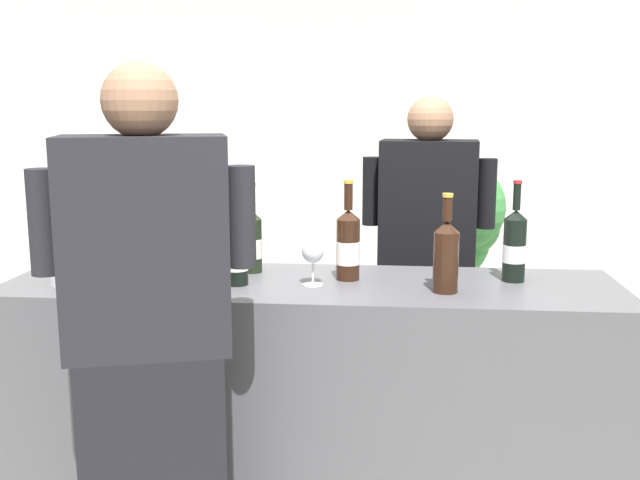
{
  "coord_description": "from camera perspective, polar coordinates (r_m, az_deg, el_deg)",
  "views": [
    {
      "loc": [
        0.27,
        -2.48,
        1.59
      ],
      "look_at": [
        0.03,
        0.0,
        1.13
      ],
      "focal_mm": 41.14,
      "sensor_mm": 36.0,
      "label": 1
    }
  ],
  "objects": [
    {
      "name": "wine_bottle_0",
      "position": [
        2.66,
        -7.67,
        -0.23
      ],
      "size": [
        0.08,
        0.08,
        0.32
      ],
      "color": "black",
      "rests_on": "counter"
    },
    {
      "name": "counter",
      "position": [
        2.72,
        -0.67,
        -13.4
      ],
      "size": [
        2.14,
        0.59,
        0.98
      ],
      "primitive_type": "cube",
      "color": "#4C4C51",
      "rests_on": "ground_plane"
    },
    {
      "name": "person_guest",
      "position": [
        2.16,
        -12.95,
        -10.55
      ],
      "size": [
        0.58,
        0.35,
        1.71
      ],
      "color": "black",
      "rests_on": "ground_plane"
    },
    {
      "name": "wall_back",
      "position": [
        5.09,
        2.49,
        8.25
      ],
      "size": [
        8.0,
        0.1,
        2.8
      ],
      "primitive_type": "cube",
      "color": "beige",
      "rests_on": "ground_plane"
    },
    {
      "name": "wine_bottle_6",
      "position": [
        2.44,
        9.78,
        -1.11
      ],
      "size": [
        0.08,
        0.08,
        0.33
      ],
      "color": "black",
      "rests_on": "counter"
    },
    {
      "name": "wine_bottle_4",
      "position": [
        2.72,
        -9.85,
        -0.2
      ],
      "size": [
        0.08,
        0.08,
        0.31
      ],
      "color": "black",
      "rests_on": "counter"
    },
    {
      "name": "wine_bottle_3",
      "position": [
        2.64,
        14.9,
        -0.41
      ],
      "size": [
        0.08,
        0.08,
        0.36
      ],
      "color": "black",
      "rests_on": "counter"
    },
    {
      "name": "wine_bottle_2",
      "position": [
        2.52,
        -6.53,
        -0.95
      ],
      "size": [
        0.08,
        0.08,
        0.31
      ],
      "color": "black",
      "rests_on": "counter"
    },
    {
      "name": "wine_glass",
      "position": [
        2.49,
        -0.56,
        -0.94
      ],
      "size": [
        0.08,
        0.08,
        0.17
      ],
      "color": "silver",
      "rests_on": "counter"
    },
    {
      "name": "potted_shrub",
      "position": [
        3.9,
        10.54,
        -0.13
      ],
      "size": [
        0.5,
        0.56,
        1.31
      ],
      "color": "brown",
      "rests_on": "ground_plane"
    },
    {
      "name": "wine_bottle_5",
      "position": [
        2.58,
        2.19,
        -0.37
      ],
      "size": [
        0.08,
        0.08,
        0.35
      ],
      "color": "black",
      "rests_on": "counter"
    },
    {
      "name": "ice_bucket",
      "position": [
        2.67,
        -18.44,
        -0.61
      ],
      "size": [
        0.2,
        0.2,
        0.24
      ],
      "color": "silver",
      "rests_on": "counter"
    },
    {
      "name": "wine_bottle_7",
      "position": [
        2.92,
        -17.77,
        0.32
      ],
      "size": [
        0.08,
        0.08,
        0.33
      ],
      "color": "black",
      "rests_on": "counter"
    },
    {
      "name": "wine_bottle_1",
      "position": [
        2.71,
        -5.3,
        -0.06
      ],
      "size": [
        0.07,
        0.07,
        0.33
      ],
      "color": "black",
      "rests_on": "counter"
    },
    {
      "name": "person_server",
      "position": [
        3.24,
        8.23,
        -3.9
      ],
      "size": [
        0.56,
        0.27,
        1.63
      ],
      "color": "black",
      "rests_on": "ground_plane"
    }
  ]
}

